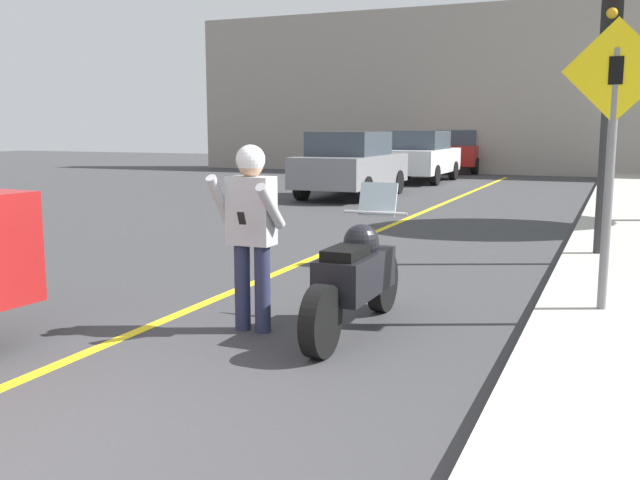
# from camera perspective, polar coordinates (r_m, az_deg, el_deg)

# --- Properties ---
(road_center_line) EXTENTS (0.12, 36.00, 0.01)m
(road_center_line) POSITION_cam_1_polar(r_m,az_deg,el_deg) (9.37, -1.82, -1.97)
(road_center_line) COLOR yellow
(road_center_line) RESTS_ON ground
(building_backdrop) EXTENTS (28.00, 1.20, 6.41)m
(building_backdrop) POSITION_cam_1_polar(r_m,az_deg,el_deg) (28.57, 16.75, 11.47)
(building_backdrop) COLOR gray
(building_backdrop) RESTS_ON ground
(motorcycle) EXTENTS (0.62, 2.13, 1.28)m
(motorcycle) POSITION_cam_1_polar(r_m,az_deg,el_deg) (6.25, 2.88, -2.96)
(motorcycle) COLOR black
(motorcycle) RESTS_ON ground
(person_biker) EXTENTS (0.59, 0.46, 1.64)m
(person_biker) POSITION_cam_1_polar(r_m,az_deg,el_deg) (6.20, -5.54, 1.62)
(person_biker) COLOR #282D4C
(person_biker) RESTS_ON ground
(crossing_sign) EXTENTS (0.91, 0.08, 2.58)m
(crossing_sign) POSITION_cam_1_polar(r_m,az_deg,el_deg) (6.84, 22.32, 7.61)
(crossing_sign) COLOR slate
(crossing_sign) RESTS_ON sidewalk_curb
(traffic_light) EXTENTS (0.26, 0.30, 3.42)m
(traffic_light) POSITION_cam_1_polar(r_m,az_deg,el_deg) (9.96, 22.12, 12.66)
(traffic_light) COLOR #2D2D30
(traffic_light) RESTS_ON sidewalk_curb
(parked_car_grey) EXTENTS (1.88, 4.20, 1.68)m
(parked_car_grey) POSITION_cam_1_polar(r_m,az_deg,el_deg) (18.49, 2.50, 6.10)
(parked_car_grey) COLOR black
(parked_car_grey) RESTS_ON ground
(parked_car_white) EXTENTS (1.88, 4.20, 1.68)m
(parked_car_white) POSITION_cam_1_polar(r_m,az_deg,el_deg) (23.89, 8.00, 6.68)
(parked_car_white) COLOR black
(parked_car_white) RESTS_ON ground
(parked_car_red) EXTENTS (1.88, 4.20, 1.68)m
(parked_car_red) POSITION_cam_1_polar(r_m,az_deg,el_deg) (29.50, 11.22, 7.02)
(parked_car_red) COLOR black
(parked_car_red) RESTS_ON ground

